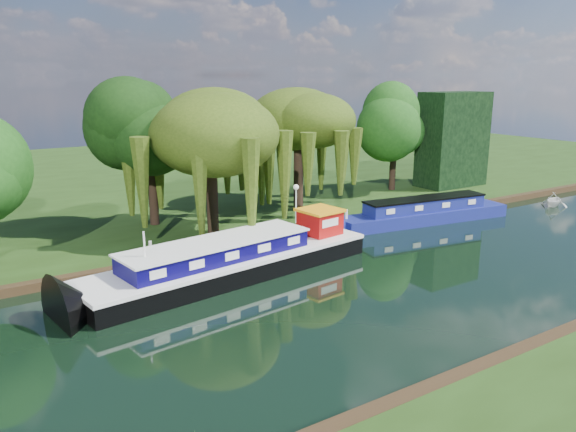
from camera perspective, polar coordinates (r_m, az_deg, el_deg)
ground at (r=28.62m, az=11.73°, el=-6.23°), size 120.00×120.00×0.00m
far_bank at (r=57.09m, az=-12.81°, el=4.10°), size 120.00×52.00×0.45m
dutch_barge at (r=28.34m, az=-5.46°, el=-4.44°), size 15.94×5.58×3.30m
narrowboat at (r=39.46m, az=13.69°, el=0.32°), size 13.02×3.93×1.87m
red_dinghy at (r=28.95m, az=-8.67°, el=-5.85°), size 3.32×2.76×0.59m
white_cruiser at (r=47.87m, az=25.34°, el=0.92°), size 2.80×2.59×1.22m
willow_left at (r=33.65m, az=-7.91°, el=8.12°), size 6.80×6.80×8.15m
willow_right at (r=40.28m, az=1.09°, el=8.75°), size 6.29×6.29×7.66m
tree_far_mid at (r=36.28m, az=-13.88°, el=8.15°), size 5.18×5.18×8.47m
tree_far_right at (r=47.38m, az=10.78°, el=8.90°), size 4.66×4.66×7.62m
conifer_hedge at (r=50.64m, az=16.40°, el=7.48°), size 6.00×3.00×8.00m
lamppost at (r=36.13m, az=0.82°, el=2.32°), size 0.36×0.36×2.56m
mooring_posts at (r=34.23m, az=1.36°, el=-0.88°), size 19.16×0.16×1.00m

